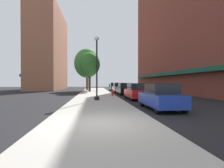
# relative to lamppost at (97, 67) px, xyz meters

# --- Properties ---
(ground_plane) EXTENTS (90.00, 90.00, 0.00)m
(ground_plane) POSITION_rel_lamppost_xyz_m (4.02, 8.63, -3.20)
(ground_plane) COLOR black
(sidewalk_slab) EXTENTS (4.80, 50.00, 0.12)m
(sidewalk_slab) POSITION_rel_lamppost_xyz_m (0.02, 9.63, -3.14)
(sidewalk_slab) COLOR #A8A399
(sidewalk_slab) RESTS_ON ground
(building_right_brick) EXTENTS (6.80, 40.00, 27.78)m
(building_right_brick) POSITION_rel_lamppost_xyz_m (15.01, 12.63, 10.66)
(building_right_brick) COLOR brown
(building_right_brick) RESTS_ON ground
(building_far_background) EXTENTS (6.80, 18.00, 18.51)m
(building_far_background) POSITION_rel_lamppost_xyz_m (-10.99, 27.63, 6.03)
(building_far_background) COLOR #9E6047
(building_far_background) RESTS_ON ground
(lamppost) EXTENTS (0.48, 0.48, 5.90)m
(lamppost) POSITION_rel_lamppost_xyz_m (0.00, 0.00, 0.00)
(lamppost) COLOR black
(lamppost) RESTS_ON sidewalk_slab
(fire_hydrant) EXTENTS (0.33, 0.26, 0.79)m
(fire_hydrant) POSITION_rel_lamppost_xyz_m (1.98, 5.09, -2.68)
(fire_hydrant) COLOR red
(fire_hydrant) RESTS_ON sidewalk_slab
(parking_meter_near) EXTENTS (0.14, 0.09, 1.31)m
(parking_meter_near) POSITION_rel_lamppost_xyz_m (2.07, 10.37, -2.25)
(parking_meter_near) COLOR slate
(parking_meter_near) RESTS_ON sidewalk_slab
(tree_near) EXTENTS (3.68, 3.68, 6.91)m
(tree_near) POSITION_rel_lamppost_xyz_m (-1.04, 15.16, 1.68)
(tree_near) COLOR #422D1E
(tree_near) RESTS_ON sidewalk_slab
(tree_mid) EXTENTS (5.17, 5.17, 8.50)m
(tree_mid) POSITION_rel_lamppost_xyz_m (-1.68, 20.36, 2.43)
(tree_mid) COLOR #4C3823
(tree_mid) RESTS_ON sidewalk_slab
(car_blue) EXTENTS (1.80, 4.30, 1.66)m
(car_blue) POSITION_rel_lamppost_xyz_m (4.02, -5.41, -2.39)
(car_blue) COLOR black
(car_blue) RESTS_ON ground
(car_red) EXTENTS (1.80, 4.30, 1.66)m
(car_red) POSITION_rel_lamppost_xyz_m (4.02, 1.17, -2.39)
(car_red) COLOR black
(car_red) RESTS_ON ground
(car_black) EXTENTS (1.80, 4.30, 1.66)m
(car_black) POSITION_rel_lamppost_xyz_m (4.02, 8.15, -2.39)
(car_black) COLOR black
(car_black) RESTS_ON ground
(car_silver) EXTENTS (1.80, 4.30, 1.66)m
(car_silver) POSITION_rel_lamppost_xyz_m (4.02, 14.89, -2.39)
(car_silver) COLOR black
(car_silver) RESTS_ON ground
(car_green) EXTENTS (1.80, 4.30, 1.66)m
(car_green) POSITION_rel_lamppost_xyz_m (4.02, 21.32, -2.39)
(car_green) COLOR black
(car_green) RESTS_ON ground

